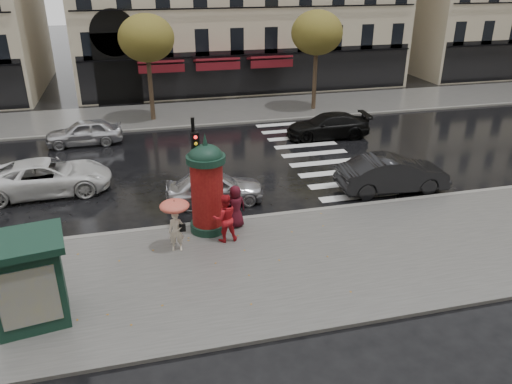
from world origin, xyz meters
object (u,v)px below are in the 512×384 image
object	(u,v)px
traffic_light	(195,163)
car_white	(47,177)
morris_column	(207,185)
woman_umbrella	(175,217)
newsstand	(28,280)
car_black	(328,126)
man_burgundy	(236,207)
car_silver	(215,187)
car_far_silver	(84,132)
car_darkgrey	(392,174)
woman_red	(225,218)

from	to	relation	value
traffic_light	car_white	world-z (taller)	traffic_light
morris_column	woman_umbrella	bearing A→B (deg)	-137.26
morris_column	traffic_light	bearing A→B (deg)	136.79
newsstand	car_black	world-z (taller)	newsstand
car_white	morris_column	bearing A→B (deg)	-132.69
man_burgundy	car_silver	xyz separation A→B (m)	(-0.37, 2.51, -0.25)
morris_column	car_far_silver	xyz separation A→B (m)	(-5.11, 11.80, -1.23)
man_burgundy	traffic_light	bearing A→B (deg)	-24.99
man_burgundy	traffic_light	size ratio (longest dim) A/B	0.39
morris_column	newsstand	size ratio (longest dim) A/B	1.47
traffic_light	car_black	world-z (taller)	traffic_light
woman_umbrella	car_darkgrey	distance (m)	10.27
man_burgundy	car_darkgrey	distance (m)	7.68
morris_column	car_black	distance (m)	13.02
woman_red	woman_umbrella	bearing A→B (deg)	4.76
morris_column	car_silver	distance (m)	2.88
woman_red	man_burgundy	world-z (taller)	woman_red
morris_column	car_silver	size ratio (longest dim) A/B	0.92
newsstand	traffic_light	bearing A→B (deg)	39.98
traffic_light	car_silver	size ratio (longest dim) A/B	1.04
woman_umbrella	car_far_silver	distance (m)	13.57
newsstand	car_black	distance (m)	19.74
traffic_light	car_darkgrey	size ratio (longest dim) A/B	0.87
car_silver	car_white	distance (m)	7.50
woman_red	car_white	xyz separation A→B (m)	(-6.73, 6.27, -0.26)
woman_red	traffic_light	world-z (taller)	traffic_light
car_white	car_black	size ratio (longest dim) A/B	1.13
man_burgundy	car_darkgrey	bearing A→B (deg)	-178.52
newsstand	car_darkgrey	bearing A→B (deg)	22.59
traffic_light	newsstand	world-z (taller)	traffic_light
car_white	car_silver	bearing A→B (deg)	-114.38
morris_column	car_darkgrey	world-z (taller)	morris_column
car_black	car_far_silver	distance (m)	13.87
car_black	car_far_silver	world-z (taller)	car_far_silver
man_burgundy	traffic_light	xyz separation A→B (m)	(-1.39, 0.32, 1.75)
car_white	newsstand	bearing A→B (deg)	-177.95
newsstand	car_silver	xyz separation A→B (m)	(6.22, 6.56, -0.75)
traffic_light	newsstand	distance (m)	6.91
car_far_silver	car_silver	bearing A→B (deg)	29.97
woman_umbrella	car_white	size ratio (longest dim) A/B	0.36
car_silver	car_darkgrey	xyz separation A→B (m)	(7.84, -0.71, 0.11)
traffic_light	car_white	bearing A→B (deg)	139.91
woman_umbrella	morris_column	size ratio (longest dim) A/B	0.51
car_silver	car_black	distance (m)	10.69
car_darkgrey	car_white	distance (m)	15.21
car_silver	car_black	world-z (taller)	same
man_burgundy	morris_column	xyz separation A→B (m)	(-1.05, 0.00, 0.99)
morris_column	newsstand	xyz separation A→B (m)	(-5.55, -4.05, -0.49)
woman_umbrella	woman_red	size ratio (longest dim) A/B	1.08
woman_umbrella	woman_red	world-z (taller)	woman_umbrella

